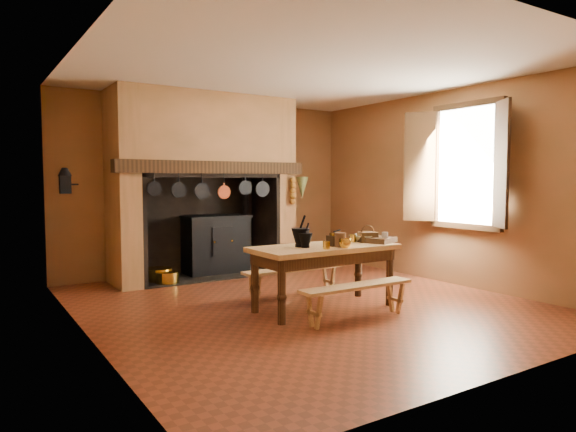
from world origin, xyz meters
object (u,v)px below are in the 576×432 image
object	(u,v)px
bench_front	(357,293)
wicker_basket	(368,237)
iron_range	(216,244)
mixing_bowl	(364,238)
work_table	(324,256)
coffee_grinder	(334,240)

from	to	relation	value
bench_front	wicker_basket	size ratio (longest dim) A/B	5.36
iron_range	bench_front	distance (m)	3.37
bench_front	wicker_basket	xyz separation A→B (m)	(0.64, 0.57, 0.52)
mixing_bowl	work_table	bearing A→B (deg)	-174.24
bench_front	coffee_grinder	world-z (taller)	coffee_grinder
iron_range	coffee_grinder	world-z (taller)	iron_range
iron_range	bench_front	size ratio (longest dim) A/B	1.16
iron_range	bench_front	world-z (taller)	iron_range
work_table	iron_range	bearing A→B (deg)	91.95
work_table	bench_front	xyz separation A→B (m)	(-0.00, -0.59, -0.34)
iron_range	work_table	bearing A→B (deg)	-88.05
iron_range	wicker_basket	distance (m)	2.91
mixing_bowl	bench_front	bearing A→B (deg)	-135.31
coffee_grinder	mixing_bowl	bearing A→B (deg)	8.92
wicker_basket	bench_front	bearing A→B (deg)	-121.06
mixing_bowl	wicker_basket	bearing A→B (deg)	-101.71
coffee_grinder	work_table	bearing A→B (deg)	115.53
iron_range	coffee_grinder	xyz separation A→B (m)	(0.15, -2.87, 0.33)
bench_front	mixing_bowl	world-z (taller)	mixing_bowl
bench_front	coffee_grinder	size ratio (longest dim) A/B	7.27
coffee_grinder	wicker_basket	distance (m)	0.59
coffee_grinder	mixing_bowl	distance (m)	0.62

